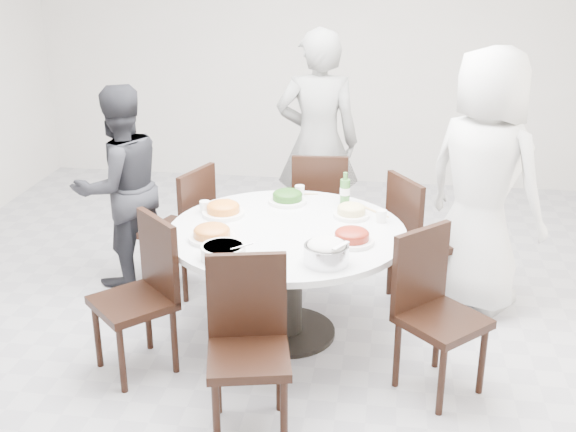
# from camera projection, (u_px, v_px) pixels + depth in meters

# --- Properties ---
(floor) EXTENTS (6.00, 6.00, 0.01)m
(floor) POSITION_uv_depth(u_px,v_px,m) (278.00, 312.00, 5.08)
(floor) COLOR #AAA9AE
(floor) RESTS_ON ground
(wall_back) EXTENTS (6.00, 0.01, 2.80)m
(wall_back) POSITION_uv_depth(u_px,v_px,m) (323.00, 49.00, 7.34)
(wall_back) COLOR silver
(wall_back) RESTS_ON ground
(wall_front) EXTENTS (6.00, 0.01, 2.80)m
(wall_front) POSITION_uv_depth(u_px,v_px,m) (87.00, 393.00, 1.81)
(wall_front) COLOR silver
(wall_front) RESTS_ON ground
(dining_table) EXTENTS (1.50, 1.50, 0.75)m
(dining_table) POSITION_uv_depth(u_px,v_px,m) (287.00, 283.00, 4.67)
(dining_table) COLOR white
(dining_table) RESTS_ON floor
(chair_ne) EXTENTS (0.58, 0.58, 0.95)m
(chair_ne) POSITION_uv_depth(u_px,v_px,m) (425.00, 239.00, 5.08)
(chair_ne) COLOR black
(chair_ne) RESTS_ON floor
(chair_n) EXTENTS (0.45, 0.45, 0.95)m
(chair_n) POSITION_uv_depth(u_px,v_px,m) (320.00, 208.00, 5.68)
(chair_n) COLOR black
(chair_n) RESTS_ON floor
(chair_nw) EXTENTS (0.54, 0.54, 0.95)m
(chair_nw) POSITION_uv_depth(u_px,v_px,m) (177.00, 228.00, 5.27)
(chair_nw) COLOR black
(chair_nw) RESTS_ON floor
(chair_sw) EXTENTS (0.59, 0.59, 0.95)m
(chair_sw) POSITION_uv_depth(u_px,v_px,m) (132.00, 299.00, 4.24)
(chair_sw) COLOR black
(chair_sw) RESTS_ON floor
(chair_s) EXTENTS (0.50, 0.50, 0.95)m
(chair_s) POSITION_uv_depth(u_px,v_px,m) (248.00, 354.00, 3.69)
(chair_s) COLOR black
(chair_s) RESTS_ON floor
(chair_se) EXTENTS (0.59, 0.59, 0.95)m
(chair_se) POSITION_uv_depth(u_px,v_px,m) (443.00, 317.00, 4.04)
(chair_se) COLOR black
(chair_se) RESTS_ON floor
(diner_right) EXTENTS (1.06, 1.01, 1.83)m
(diner_right) POSITION_uv_depth(u_px,v_px,m) (484.00, 181.00, 4.90)
(diner_right) COLOR silver
(diner_right) RESTS_ON floor
(diner_middle) EXTENTS (0.71, 0.51, 1.83)m
(diner_middle) POSITION_uv_depth(u_px,v_px,m) (318.00, 143.00, 5.80)
(diner_middle) COLOR black
(diner_middle) RESTS_ON floor
(diner_left) EXTENTS (0.92, 0.92, 1.51)m
(diner_left) POSITION_uv_depth(u_px,v_px,m) (121.00, 187.00, 5.29)
(diner_left) COLOR #212227
(diner_left) RESTS_ON floor
(dish_greens) EXTENTS (0.26, 0.26, 0.07)m
(dish_greens) POSITION_uv_depth(u_px,v_px,m) (287.00, 198.00, 4.97)
(dish_greens) COLOR white
(dish_greens) RESTS_ON dining_table
(dish_pale) EXTENTS (0.24, 0.24, 0.06)m
(dish_pale) POSITION_uv_depth(u_px,v_px,m) (351.00, 212.00, 4.72)
(dish_pale) COLOR white
(dish_pale) RESTS_ON dining_table
(dish_orange) EXTENTS (0.28, 0.28, 0.07)m
(dish_orange) POSITION_uv_depth(u_px,v_px,m) (223.00, 210.00, 4.75)
(dish_orange) COLOR white
(dish_orange) RESTS_ON dining_table
(dish_redbrown) EXTENTS (0.27, 0.27, 0.07)m
(dish_redbrown) POSITION_uv_depth(u_px,v_px,m) (352.00, 238.00, 4.31)
(dish_redbrown) COLOR white
(dish_redbrown) RESTS_ON dining_table
(dish_tofu) EXTENTS (0.29, 0.29, 0.07)m
(dish_tofu) POSITION_uv_depth(u_px,v_px,m) (212.00, 234.00, 4.36)
(dish_tofu) COLOR white
(dish_tofu) RESTS_ON dining_table
(rice_bowl) EXTENTS (0.26, 0.26, 0.11)m
(rice_bowl) POSITION_uv_depth(u_px,v_px,m) (326.00, 254.00, 4.04)
(rice_bowl) COLOR silver
(rice_bowl) RESTS_ON dining_table
(soup_bowl) EXTENTS (0.26, 0.26, 0.08)m
(soup_bowl) POSITION_uv_depth(u_px,v_px,m) (223.00, 252.00, 4.11)
(soup_bowl) COLOR white
(soup_bowl) RESTS_ON dining_table
(beverage_bottle) EXTENTS (0.07, 0.07, 0.23)m
(beverage_bottle) POSITION_uv_depth(u_px,v_px,m) (345.00, 189.00, 4.90)
(beverage_bottle) COLOR #36712D
(beverage_bottle) RESTS_ON dining_table
(tea_cups) EXTENTS (0.07, 0.07, 0.08)m
(tea_cups) POSITION_uv_depth(u_px,v_px,m) (299.00, 193.00, 5.06)
(tea_cups) COLOR white
(tea_cups) RESTS_ON dining_table
(chopsticks) EXTENTS (0.24, 0.04, 0.01)m
(chopsticks) POSITION_uv_depth(u_px,v_px,m) (298.00, 195.00, 5.11)
(chopsticks) COLOR tan
(chopsticks) RESTS_ON dining_table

